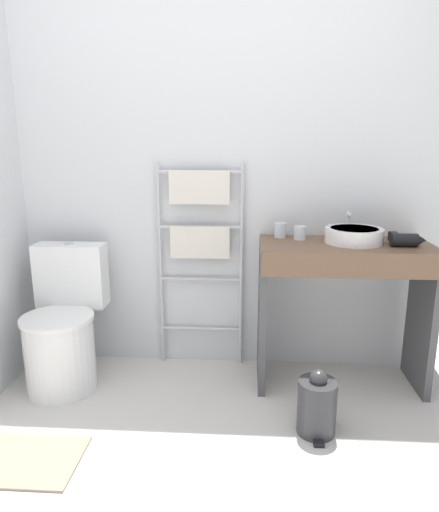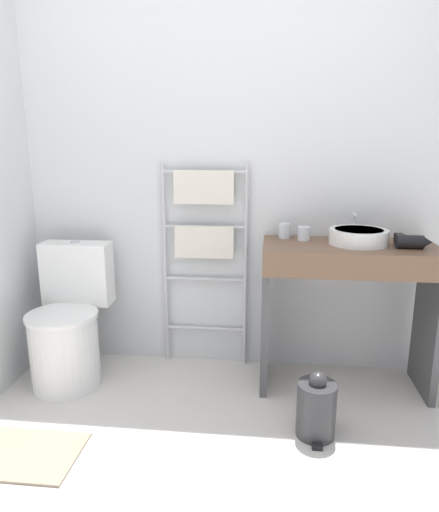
# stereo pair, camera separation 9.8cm
# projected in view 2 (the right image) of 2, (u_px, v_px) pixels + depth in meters

# --- Properties ---
(wall_back) EXTENTS (2.73, 0.12, 2.56)m
(wall_back) POSITION_uv_depth(u_px,v_px,m) (228.00, 163.00, 2.77)
(wall_back) COLOR silver
(wall_back) RESTS_ON ground_plane
(toilet) EXTENTS (0.42, 0.54, 0.82)m
(toilet) POSITION_uv_depth(u_px,v_px,m) (68.00, 328.00, 2.70)
(toilet) COLOR white
(toilet) RESTS_ON ground_plane
(towel_radiator) EXTENTS (0.53, 0.06, 1.28)m
(towel_radiator) POSITION_uv_depth(u_px,v_px,m) (204.00, 230.00, 2.78)
(towel_radiator) COLOR silver
(towel_radiator) RESTS_ON ground_plane
(vanity_counter) EXTENTS (0.95, 0.46, 0.85)m
(vanity_counter) POSITION_uv_depth(u_px,v_px,m) (347.00, 293.00, 2.56)
(vanity_counter) COLOR brown
(vanity_counter) RESTS_ON ground_plane
(sink_basin) EXTENTS (0.32, 0.32, 0.08)m
(sink_basin) POSITION_uv_depth(u_px,v_px,m) (358.00, 236.00, 2.52)
(sink_basin) COLOR white
(sink_basin) RESTS_ON vanity_counter
(faucet) EXTENTS (0.02, 0.10, 0.15)m
(faucet) POSITION_uv_depth(u_px,v_px,m) (354.00, 222.00, 2.66)
(faucet) COLOR silver
(faucet) RESTS_ON vanity_counter
(cup_near_wall) EXTENTS (0.07, 0.07, 0.09)m
(cup_near_wall) POSITION_uv_depth(u_px,v_px,m) (284.00, 231.00, 2.68)
(cup_near_wall) COLOR silver
(cup_near_wall) RESTS_ON vanity_counter
(cup_near_edge) EXTENTS (0.07, 0.07, 0.08)m
(cup_near_edge) POSITION_uv_depth(u_px,v_px,m) (304.00, 234.00, 2.62)
(cup_near_edge) COLOR silver
(cup_near_edge) RESTS_ON vanity_counter
(hair_dryer) EXTENTS (0.19, 0.16, 0.07)m
(hair_dryer) POSITION_uv_depth(u_px,v_px,m) (411.00, 241.00, 2.42)
(hair_dryer) COLOR black
(hair_dryer) RESTS_ON vanity_counter
(trash_bin) EXTENTS (0.19, 0.22, 0.34)m
(trash_bin) POSITION_uv_depth(u_px,v_px,m) (316.00, 408.00, 2.21)
(trash_bin) COLOR #333335
(trash_bin) RESTS_ON ground_plane
(bath_mat) EXTENTS (0.56, 0.36, 0.01)m
(bath_mat) POSITION_uv_depth(u_px,v_px,m) (19.00, 454.00, 2.10)
(bath_mat) COLOR gray
(bath_mat) RESTS_ON ground_plane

